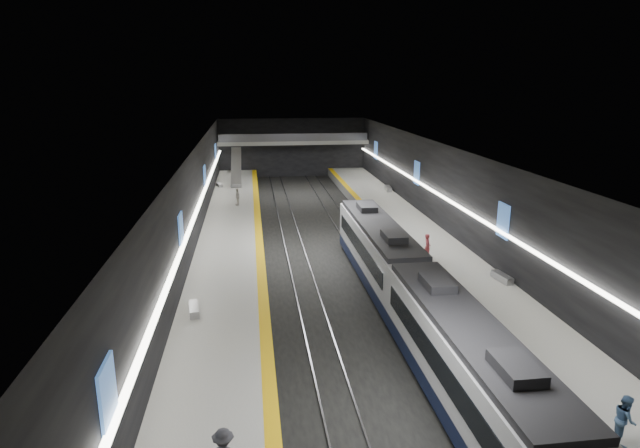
{
  "coord_description": "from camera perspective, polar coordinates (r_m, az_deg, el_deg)",
  "views": [
    {
      "loc": [
        -5.75,
        -38.76,
        13.1
      ],
      "look_at": [
        -0.54,
        1.12,
        2.2
      ],
      "focal_mm": 30.0,
      "sensor_mm": 36.0,
      "label": 1
    }
  ],
  "objects": [
    {
      "name": "ground",
      "position": [
        41.32,
        0.95,
        -3.32
      ],
      "size": [
        70.0,
        70.0,
        0.0
      ],
      "primitive_type": "plane",
      "color": "black",
      "rests_on": "ground"
    },
    {
      "name": "ceiling",
      "position": [
        39.52,
        1.0,
        7.75
      ],
      "size": [
        20.0,
        70.0,
        0.04
      ],
      "primitive_type": "cube",
      "rotation": [
        3.14,
        0.0,
        0.0
      ],
      "color": "beige",
      "rests_on": "wall_left"
    },
    {
      "name": "wall_left",
      "position": [
        40.04,
        -13.34,
        1.61
      ],
      "size": [
        0.04,
        70.0,
        8.0
      ],
      "primitive_type": "cube",
      "color": "black",
      "rests_on": "ground"
    },
    {
      "name": "wall_right",
      "position": [
        42.82,
        14.34,
        2.42
      ],
      "size": [
        0.04,
        70.0,
        8.0
      ],
      "primitive_type": "cube",
      "color": "black",
      "rests_on": "ground"
    },
    {
      "name": "wall_back",
      "position": [
        74.55,
        -2.99,
        8.13
      ],
      "size": [
        20.0,
        0.04,
        8.0
      ],
      "primitive_type": "cube",
      "color": "black",
      "rests_on": "ground"
    },
    {
      "name": "platform_left",
      "position": [
        40.8,
        -9.55,
        -3.04
      ],
      "size": [
        5.0,
        70.0,
        1.0
      ],
      "primitive_type": "cube",
      "color": "slate",
      "rests_on": "ground"
    },
    {
      "name": "tile_surface_left",
      "position": [
        40.64,
        -9.58,
        -2.36
      ],
      "size": [
        5.0,
        70.0,
        0.02
      ],
      "primitive_type": "cube",
      "color": "#ADACA7",
      "rests_on": "platform_left"
    },
    {
      "name": "tactile_strip_left",
      "position": [
        40.61,
        -6.47,
        -2.24
      ],
      "size": [
        0.6,
        70.0,
        0.02
      ],
      "primitive_type": "cube",
      "color": "yellow",
      "rests_on": "platform_left"
    },
    {
      "name": "platform_right",
      "position": [
        42.86,
        10.93,
        -2.22
      ],
      "size": [
        5.0,
        70.0,
        1.0
      ],
      "primitive_type": "cube",
      "color": "slate",
      "rests_on": "ground"
    },
    {
      "name": "tile_surface_right",
      "position": [
        42.71,
        10.96,
        -1.56
      ],
      "size": [
        5.0,
        70.0,
        0.02
      ],
      "primitive_type": "cube",
      "color": "#ADACA7",
      "rests_on": "platform_right"
    },
    {
      "name": "tactile_strip_right",
      "position": [
        42.08,
        8.11,
        -1.68
      ],
      "size": [
        0.6,
        70.0,
        0.02
      ],
      "primitive_type": "cube",
      "color": "yellow",
      "rests_on": "platform_right"
    },
    {
      "name": "rails",
      "position": [
        41.3,
        0.95,
        -3.24
      ],
      "size": [
        6.52,
        70.0,
        0.12
      ],
      "color": "gray",
      "rests_on": "ground"
    },
    {
      "name": "train",
      "position": [
        29.06,
        9.7,
        -7.1
      ],
      "size": [
        2.69,
        30.04,
        3.6
      ],
      "color": "black",
      "rests_on": "ground"
    },
    {
      "name": "ad_posters",
      "position": [
        41.09,
        0.77,
        3.08
      ],
      "size": [
        19.94,
        53.5,
        2.2
      ],
      "color": "#3B69B3",
      "rests_on": "wall_left"
    },
    {
      "name": "cove_light_left",
      "position": [
        40.07,
        -13.04,
        1.34
      ],
      "size": [
        0.25,
        68.6,
        0.12
      ],
      "primitive_type": "cube",
      "color": "white",
      "rests_on": "wall_left"
    },
    {
      "name": "cove_light_right",
      "position": [
        42.79,
        14.07,
        2.15
      ],
      "size": [
        0.25,
        68.6,
        0.12
      ],
      "primitive_type": "cube",
      "color": "white",
      "rests_on": "wall_right"
    },
    {
      "name": "mezzanine_bridge",
      "position": [
        72.37,
        -2.87,
        8.75
      ],
      "size": [
        20.0,
        3.0,
        1.5
      ],
      "color": "gray",
      "rests_on": "wall_left"
    },
    {
      "name": "escalator",
      "position": [
        65.59,
        -8.93,
        6.03
      ],
      "size": [
        1.2,
        7.5,
        3.92
      ],
      "primitive_type": "cube",
      "rotation": [
        0.44,
        0.0,
        0.0
      ],
      "color": "#99999E",
      "rests_on": "platform_left"
    },
    {
      "name": "bench_left_near",
      "position": [
        29.71,
        -13.3,
        -8.86
      ],
      "size": [
        0.72,
        1.8,
        0.43
      ],
      "primitive_type": "cube",
      "rotation": [
        0.0,
        0.0,
        0.13
      ],
      "color": "#99999E",
      "rests_on": "platform_left"
    },
    {
      "name": "bench_left_far",
      "position": [
        63.69,
        -10.71,
        4.13
      ],
      "size": [
        0.9,
        1.66,
        0.39
      ],
      "primitive_type": "cube",
      "rotation": [
        0.0,
        0.0,
        0.3
      ],
      "color": "#99999E",
      "rests_on": "platform_left"
    },
    {
      "name": "bench_right_near",
      "position": [
        35.17,
        18.85,
        -5.43
      ],
      "size": [
        0.71,
        1.86,
        0.44
      ],
      "primitive_type": "cube",
      "rotation": [
        0.0,
        0.0,
        0.12
      ],
      "color": "#99999E",
      "rests_on": "platform_right"
    },
    {
      "name": "bench_right_far",
      "position": [
        60.63,
        7.29,
        3.76
      ],
      "size": [
        0.72,
        2.02,
        0.48
      ],
      "primitive_type": "cube",
      "rotation": [
        0.0,
        0.0,
        -0.09
      ],
      "color": "#99999E",
      "rests_on": "platform_right"
    },
    {
      "name": "passenger_right_a",
      "position": [
        37.53,
        11.38,
        -2.45
      ],
      "size": [
        0.51,
        0.72,
        1.87
      ],
      "primitive_type": "imported",
      "rotation": [
        0.0,
        0.0,
        1.48
      ],
      "color": "#BC4652",
      "rests_on": "platform_right"
    },
    {
      "name": "passenger_right_b",
      "position": [
        22.02,
        29.75,
        -17.65
      ],
      "size": [
        0.97,
        1.07,
        1.78
      ],
      "primitive_type": "imported",
      "rotation": [
        0.0,
        0.0,
        1.14
      ],
      "color": "#446693",
      "rests_on": "platform_right"
    },
    {
      "name": "passenger_left_a",
      "position": [
        53.67,
        -8.81,
        2.88
      ],
      "size": [
        0.68,
        1.07,
        1.69
      ],
      "primitive_type": "imported",
      "rotation": [
        0.0,
        0.0,
        -1.28
      ],
      "color": "#BBB4AB",
      "rests_on": "platform_left"
    }
  ]
}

